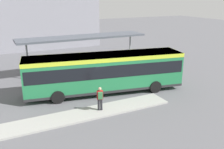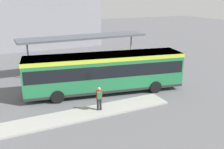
{
  "view_description": "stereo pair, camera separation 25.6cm",
  "coord_description": "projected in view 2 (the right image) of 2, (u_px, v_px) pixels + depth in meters",
  "views": [
    {
      "loc": [
        -7.73,
        -16.89,
        7.33
      ],
      "look_at": [
        0.61,
        0.0,
        1.37
      ],
      "focal_mm": 40.0,
      "sensor_mm": 36.0,
      "label": 1
    },
    {
      "loc": [
        -7.5,
        -17.0,
        7.33
      ],
      "look_at": [
        0.61,
        0.0,
        1.37
      ],
      "focal_mm": 40.0,
      "sensor_mm": 36.0,
      "label": 2
    }
  ],
  "objects": [
    {
      "name": "pedestrian_waiting",
      "position": [
        99.0,
        97.0,
        16.18
      ],
      "size": [
        0.44,
        0.48,
        1.6
      ],
      "rotation": [
        0.0,
        0.0,
        1.29
      ],
      "color": "#232328",
      "rests_on": "curb_island"
    },
    {
      "name": "potted_planter_near_shelter",
      "position": [
        125.0,
        67.0,
        24.12
      ],
      "size": [
        1.01,
        1.01,
        1.51
      ],
      "color": "slate",
      "rests_on": "ground_plane"
    },
    {
      "name": "curb_island",
      "position": [
        82.0,
        114.0,
        16.0
      ],
      "size": [
        12.17,
        1.8,
        0.12
      ],
      "color": "#9E9E99",
      "rests_on": "ground_plane"
    },
    {
      "name": "bicycle_red",
      "position": [
        167.0,
        62.0,
        27.49
      ],
      "size": [
        0.48,
        1.73,
        0.75
      ],
      "rotation": [
        0.0,
        0.0,
        1.4
      ],
      "color": "black",
      "rests_on": "ground_plane"
    },
    {
      "name": "station_shelter",
      "position": [
        84.0,
        38.0,
        24.14
      ],
      "size": [
        12.48,
        2.61,
        3.6
      ],
      "color": "#4C515B",
      "rests_on": "ground_plane"
    },
    {
      "name": "city_bus",
      "position": [
        105.0,
        70.0,
        19.38
      ],
      "size": [
        12.46,
        4.65,
        3.04
      ],
      "rotation": [
        0.0,
        0.0,
        -0.18
      ],
      "color": "#237A47",
      "rests_on": "ground_plane"
    },
    {
      "name": "ground_plane",
      "position": [
        105.0,
        92.0,
        19.92
      ],
      "size": [
        120.0,
        120.0,
        0.0
      ],
      "primitive_type": "plane",
      "color": "#5B5B60"
    },
    {
      "name": "bicycle_black",
      "position": [
        163.0,
        60.0,
        28.31
      ],
      "size": [
        0.48,
        1.66,
        0.72
      ],
      "rotation": [
        0.0,
        0.0,
        1.72
      ],
      "color": "black",
      "rests_on": "ground_plane"
    }
  ]
}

